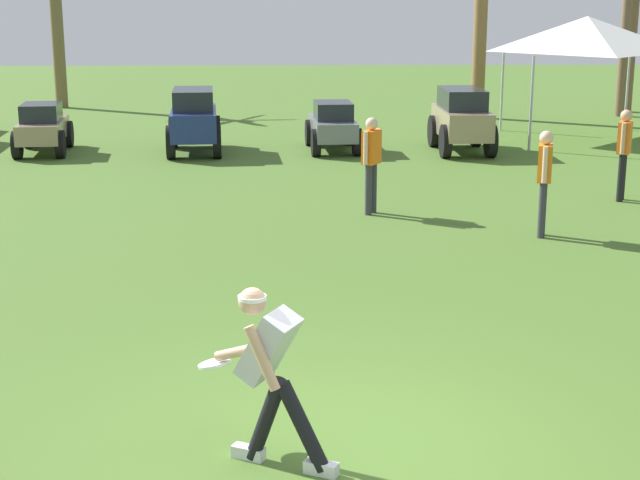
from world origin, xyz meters
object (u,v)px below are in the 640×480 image
frisbee_in_flight (215,363)px  parked_car_slot_d (462,119)px  teammate_near_sideline (371,156)px  teammate_deep (544,173)px  teammate_midfield (624,146)px  parked_car_slot_c (333,126)px  parked_car_slot_b (194,119)px  parked_car_slot_a (43,127)px  frisbee_thrower (270,367)px  event_tent (587,34)px

frisbee_in_flight → parked_car_slot_d: parked_car_slot_d is taller
teammate_near_sideline → teammate_deep: same height
teammate_midfield → parked_car_slot_c: 7.26m
teammate_near_sideline → parked_car_slot_d: (2.46, 6.16, -0.20)m
teammate_deep → parked_car_slot_d: bearing=89.5°
teammate_near_sideline → parked_car_slot_c: size_ratio=0.69×
teammate_near_sideline → parked_car_slot_b: size_ratio=0.64×
frisbee_in_flight → teammate_near_sideline: teammate_near_sideline is taller
frisbee_in_flight → parked_car_slot_a: (-4.96, 14.35, -0.09)m
parked_car_slot_b → parked_car_slot_d: (5.93, -0.02, 0.00)m
parked_car_slot_b → parked_car_slot_a: bearing=179.4°
frisbee_thrower → parked_car_slot_a: size_ratio=0.61×
parked_car_slot_d → event_tent: bearing=28.7°
teammate_deep → teammate_near_sideline: bearing=147.1°
frisbee_in_flight → parked_car_slot_b: parked_car_slot_b is taller
teammate_near_sideline → parked_car_slot_d: teammate_near_sideline is taller
teammate_near_sideline → parked_car_slot_a: (-6.80, 6.21, -0.38)m
frisbee_in_flight → teammate_midfield: 10.98m
teammate_midfield → parked_car_slot_a: teammate_midfield is taller
teammate_midfield → parked_car_slot_d: bearing=109.9°
frisbee_thrower → teammate_midfield: 11.11m
frisbee_thrower → parked_car_slot_b: (-2.08, 14.76, -0.05)m
parked_car_slot_a → frisbee_in_flight: bearing=-70.9°
parked_car_slot_a → parked_car_slot_d: (9.26, -0.05, 0.18)m
parked_car_slot_a → parked_car_slot_c: (6.41, 0.18, 0.00)m
event_tent → frisbee_in_flight: bearing=-115.0°
frisbee_thrower → parked_car_slot_a: frisbee_thrower is taller
event_tent → parked_car_slot_b: bearing=-169.3°
teammate_near_sideline → teammate_midfield: size_ratio=1.00×
parked_car_slot_d → parked_car_slot_a: bearing=179.7°
frisbee_thrower → parked_car_slot_c: frisbee_thrower is taller
teammate_near_sideline → parked_car_slot_c: (-0.39, 6.39, -0.38)m
frisbee_thrower → teammate_deep: bearing=61.7°
frisbee_in_flight → parked_car_slot_c: parked_car_slot_c is taller
teammate_deep → parked_car_slot_c: teammate_deep is taller
teammate_near_sideline → teammate_midfield: 4.46m
frisbee_in_flight → teammate_midfield: bearing=55.6°
teammate_near_sideline → parked_car_slot_b: 7.08m
frisbee_thrower → parked_car_slot_d: (3.85, 14.74, -0.05)m
parked_car_slot_a → teammate_near_sideline: bearing=-42.4°
teammate_deep → parked_car_slot_d: size_ratio=0.66×
parked_car_slot_c → teammate_near_sideline: bearing=-86.5°
frisbee_thrower → parked_car_slot_b: parked_car_slot_b is taller
teammate_deep → parked_car_slot_d: (0.07, 7.71, -0.20)m
parked_car_slot_c → teammate_midfield: bearing=-49.0°
teammate_near_sideline → teammate_deep: bearing=-32.9°
frisbee_thrower → event_tent: bearing=66.9°
event_tent → teammate_midfield: bearing=-100.3°
teammate_near_sideline → parked_car_slot_c: bearing=93.5°
teammate_near_sideline → parked_car_slot_a: bearing=137.6°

